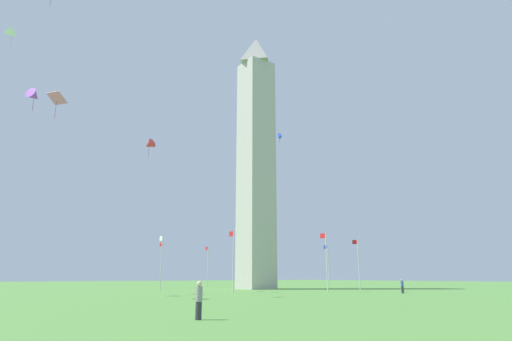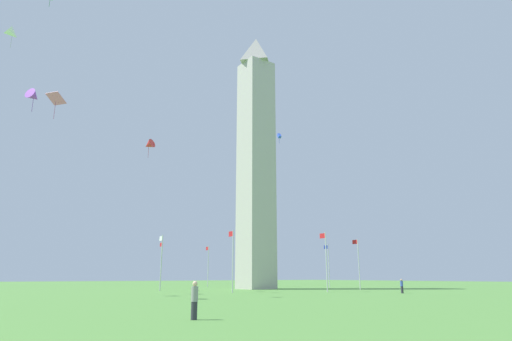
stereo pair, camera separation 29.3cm
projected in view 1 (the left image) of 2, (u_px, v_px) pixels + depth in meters
The scene contains 17 objects.
ground_plane at pixel (256, 289), 66.09m from camera, with size 260.00×260.00×0.00m, color #548C3D.
obelisk_monument at pixel (256, 155), 71.44m from camera, with size 4.83×4.83×43.93m.
flagpole_n at pixel (208, 264), 79.83m from camera, with size 1.12×0.14×7.57m.
flagpole_ne at pixel (161, 262), 69.86m from camera, with size 1.12×0.14×7.57m.
flagpole_e at pixel (161, 260), 58.30m from camera, with size 1.12×0.14×7.57m.
flagpole_se at pixel (233, 258), 51.93m from camera, with size 1.12×0.14×7.57m.
flagpole_s at pixel (326, 259), 54.48m from camera, with size 1.12×0.14×7.57m.
flagpole_sw at pixel (358, 261), 64.46m from camera, with size 1.12×0.14×7.57m.
flagpole_w at pixel (328, 264), 76.01m from camera, with size 1.12×0.14×7.57m.
flagpole_nw at pixel (270, 265), 82.38m from camera, with size 1.12×0.14×7.57m.
person_gray_shirt at pixel (199, 300), 19.51m from camera, with size 0.32×0.32×1.73m.
person_blue_shirt at pixel (402, 286), 49.73m from camera, with size 0.32×0.32×1.65m.
kite_blue_box at pixel (280, 136), 62.25m from camera, with size 0.87×0.60×1.57m.
kite_pink_diamond at pixel (57, 99), 40.95m from camera, with size 2.02×1.99×2.49m.
kite_red_delta at pixel (149, 145), 60.63m from camera, with size 2.09×2.00×2.75m.
kite_purple_delta at pixel (34, 96), 47.39m from camera, with size 1.99×2.02×2.67m.
kite_white_delta at pixel (13, 33), 54.03m from camera, with size 1.91×2.19×3.00m.
Camera 1 is at (-56.26, 39.31, 1.94)m, focal length 29.62 mm.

